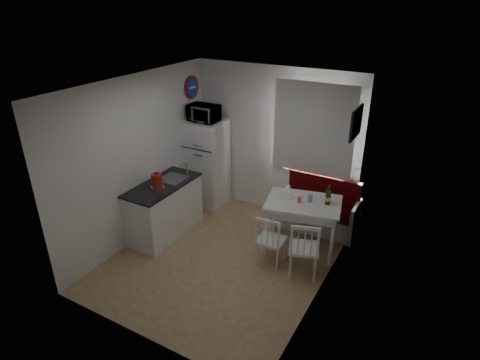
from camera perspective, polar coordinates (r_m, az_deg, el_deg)
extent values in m
cube|color=#987451|center=(6.18, -2.45, -11.04)|extent=(3.00, 3.50, 0.02)
cube|color=white|center=(5.09, -3.00, 13.26)|extent=(3.00, 3.50, 0.02)
cube|color=white|center=(6.94, 4.95, 5.31)|extent=(3.00, 0.02, 2.60)
cube|color=white|center=(4.32, -15.13, -8.76)|extent=(3.00, 0.02, 2.60)
cube|color=white|center=(6.37, -14.26, 2.74)|extent=(0.02, 3.50, 2.60)
cube|color=white|center=(4.96, 12.23, -3.70)|extent=(0.02, 3.50, 2.60)
cube|color=white|center=(6.57, 10.53, 6.82)|extent=(1.22, 0.06, 1.47)
cube|color=silver|center=(6.49, 10.35, 7.07)|extent=(1.35, 0.02, 1.50)
cube|color=white|center=(6.66, -10.70, -4.21)|extent=(0.60, 1.30, 0.86)
cube|color=black|center=(6.45, -11.02, -0.69)|extent=(0.62, 1.32, 0.03)
cube|color=#99999E|center=(6.63, -9.50, -0.18)|extent=(0.40, 0.40, 0.10)
cylinder|color=silver|center=(6.59, -7.55, 1.53)|extent=(0.02, 0.02, 0.26)
cylinder|color=#193C9A|center=(7.17, -6.85, 12.95)|extent=(0.03, 0.40, 0.40)
cube|color=black|center=(5.68, 16.16, 7.82)|extent=(0.04, 0.52, 0.42)
cube|color=white|center=(6.88, 11.01, -5.63)|extent=(1.27, 0.49, 0.35)
cube|color=#4F0507|center=(6.77, 11.17, -3.92)|extent=(1.22, 0.45, 0.12)
cube|color=#4F0507|center=(6.80, 11.87, -1.22)|extent=(1.22, 0.10, 0.45)
cube|color=white|center=(6.05, 9.04, -3.25)|extent=(1.24, 0.99, 0.04)
cube|color=white|center=(6.10, 8.99, -3.97)|extent=(1.11, 0.86, 0.13)
cylinder|color=white|center=(6.26, 8.79, -6.56)|extent=(0.07, 0.07, 0.78)
cube|color=white|center=(5.89, 4.47, -8.51)|extent=(0.41, 0.39, 0.04)
cube|color=white|center=(5.64, 3.82, -7.48)|extent=(0.37, 0.06, 0.40)
cube|color=white|center=(5.72, 9.07, -9.55)|extent=(0.52, 0.51, 0.04)
cube|color=white|center=(5.45, 8.57, -8.46)|extent=(0.38, 0.17, 0.43)
cube|color=white|center=(7.37, -4.71, 2.43)|extent=(0.65, 0.65, 1.61)
imported|color=white|center=(7.02, -5.21, 9.46)|extent=(0.52, 0.35, 0.29)
cylinder|color=#A31B0D|center=(6.25, -11.71, -0.12)|extent=(0.20, 0.20, 0.27)
cylinder|color=#F55828|center=(5.99, 8.47, -2.78)|extent=(0.05, 0.05, 0.09)
cylinder|color=#7B9FD1|center=(6.04, 9.97, -2.58)|extent=(0.07, 0.07, 0.11)
cylinder|color=white|center=(6.15, 6.52, -2.28)|extent=(0.26, 0.26, 0.02)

